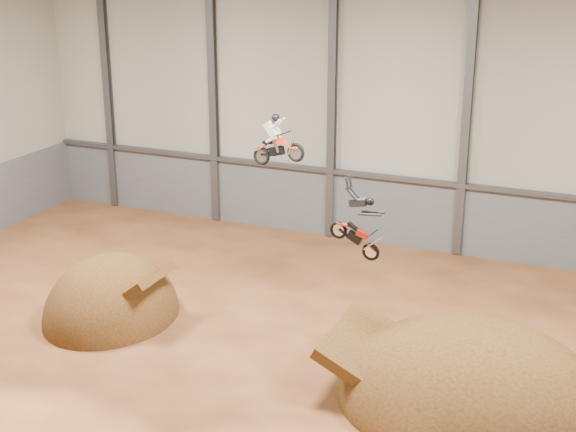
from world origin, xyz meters
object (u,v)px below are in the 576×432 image
(fmx_rider_a, at_px, (280,137))
(fmx_rider_b, at_px, (352,217))
(landing_ramp, at_px, (470,401))
(takeoff_ramp, at_px, (112,317))

(fmx_rider_a, distance_m, fmx_rider_b, 5.62)
(landing_ramp, relative_size, fmx_rider_a, 3.86)
(takeoff_ramp, height_order, fmx_rider_a, fmx_rider_a)
(takeoff_ramp, xyz_separation_m, landing_ramp, (14.73, -0.69, 0.00))
(landing_ramp, relative_size, fmx_rider_b, 3.47)
(fmx_rider_a, relative_size, fmx_rider_b, 0.90)
(takeoff_ramp, bearing_deg, fmx_rider_a, 29.84)
(fmx_rider_a, xyz_separation_m, fmx_rider_b, (4.14, -3.40, -1.69))
(landing_ramp, distance_m, fmx_rider_a, 12.13)
(takeoff_ramp, bearing_deg, fmx_rider_b, 0.31)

